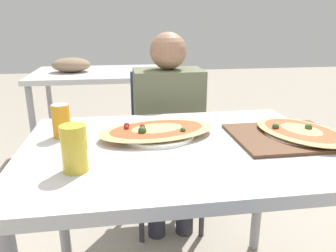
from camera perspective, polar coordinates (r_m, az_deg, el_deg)
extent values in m
cube|color=silver|center=(1.17, 1.71, -4.09)|extent=(1.09, 0.79, 0.04)
cylinder|color=#99999E|center=(1.65, -18.10, -12.73)|extent=(0.05, 0.05, 0.72)
cylinder|color=#99999E|center=(1.77, 15.59, -10.40)|extent=(0.05, 0.05, 0.72)
cube|color=#2D3851|center=(1.89, -0.11, -5.27)|extent=(0.40, 0.40, 0.04)
cube|color=#2D3851|center=(1.99, -0.91, 3.22)|extent=(0.38, 0.03, 0.44)
cylinder|color=#38383D|center=(1.88, 5.97, -13.32)|extent=(0.03, 0.03, 0.41)
cylinder|color=#38383D|center=(1.83, -4.71, -14.18)|extent=(0.03, 0.03, 0.41)
cylinder|color=#38383D|center=(2.17, 3.71, -8.75)|extent=(0.03, 0.03, 0.41)
cylinder|color=#38383D|center=(2.13, -5.39, -9.35)|extent=(0.03, 0.03, 0.41)
cylinder|color=#2D2D38|center=(1.89, 2.96, -12.34)|extent=(0.10, 0.10, 0.45)
cylinder|color=#2D2D38|center=(1.87, -2.05, -12.72)|extent=(0.10, 0.10, 0.45)
cube|color=#60664C|center=(1.78, 0.03, 2.11)|extent=(0.36, 0.23, 0.48)
sphere|color=#997056|center=(1.72, 0.04, 12.95)|extent=(0.19, 0.19, 0.19)
cylinder|color=white|center=(1.24, -1.87, -1.48)|extent=(0.28, 0.28, 0.01)
ellipsoid|color=#E0AD66|center=(1.23, -1.88, -0.73)|extent=(0.48, 0.34, 0.02)
ellipsoid|color=#C14C28|center=(1.23, -1.88, -0.47)|extent=(0.39, 0.27, 0.01)
sphere|color=#335928|center=(1.18, -4.49, -0.81)|extent=(0.03, 0.03, 0.03)
sphere|color=maroon|center=(1.24, -4.48, -0.10)|extent=(0.02, 0.02, 0.02)
sphere|color=maroon|center=(1.26, -7.21, 0.13)|extent=(0.02, 0.02, 0.02)
sphere|color=#335928|center=(1.19, 2.60, -0.71)|extent=(0.02, 0.02, 0.02)
sphere|color=maroon|center=(1.23, -7.23, -0.33)|extent=(0.02, 0.02, 0.02)
cylinder|color=orange|center=(1.28, -18.10, 0.78)|extent=(0.07, 0.07, 0.12)
cylinder|color=silver|center=(1.26, -18.37, 3.50)|extent=(0.06, 0.06, 0.00)
cylinder|color=gold|center=(0.97, -15.99, -3.78)|extent=(0.07, 0.07, 0.14)
cube|color=brown|center=(1.29, 19.79, -1.73)|extent=(0.39, 0.34, 0.01)
cylinder|color=white|center=(1.32, 22.03, -1.53)|extent=(0.26, 0.26, 0.01)
ellipsoid|color=#E0AD66|center=(1.32, 22.12, -0.83)|extent=(0.37, 0.44, 0.02)
ellipsoid|color=#C14C28|center=(1.31, 22.15, -0.59)|extent=(0.30, 0.36, 0.01)
sphere|color=#335928|center=(1.33, 23.18, -0.15)|extent=(0.03, 0.03, 0.03)
sphere|color=#335928|center=(1.29, 18.23, -0.11)|extent=(0.03, 0.03, 0.03)
cube|color=silver|center=(2.92, -12.04, 8.90)|extent=(1.10, 0.80, 0.04)
ellipsoid|color=#8C7259|center=(2.93, -16.50, 10.17)|extent=(0.32, 0.24, 0.12)
cylinder|color=#99999E|center=(2.75, -22.34, -0.81)|extent=(0.05, 0.05, 0.72)
cylinder|color=#99999E|center=(2.68, -1.18, 0.16)|extent=(0.05, 0.05, 0.72)
cylinder|color=#99999E|center=(3.40, -19.77, 2.92)|extent=(0.05, 0.05, 0.72)
cylinder|color=#99999E|center=(3.35, -2.76, 3.76)|extent=(0.05, 0.05, 0.72)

